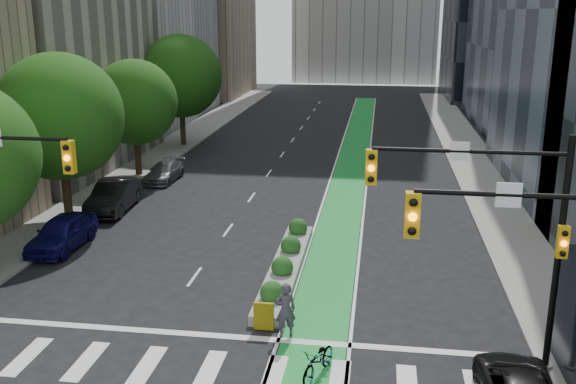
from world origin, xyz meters
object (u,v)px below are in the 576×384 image
(median_planter, at_px, (286,264))
(pedestrian_far, at_px, (573,281))
(parked_car_left_far, at_px, (164,172))
(cyclist, at_px, (285,310))
(parked_car_left_near, at_px, (62,232))
(bicycle, at_px, (319,361))
(parked_car_left_mid, at_px, (114,196))

(median_planter, distance_m, pedestrian_far, 11.18)
(parked_car_left_far, bearing_deg, cyclist, -59.09)
(median_planter, relative_size, parked_car_left_near, 2.24)
(median_planter, xyz_separation_m, pedestrian_far, (11.05, -1.59, 0.58))
(bicycle, distance_m, cyclist, 2.72)
(cyclist, relative_size, pedestrian_far, 1.21)
(bicycle, distance_m, parked_car_left_far, 24.98)
(pedestrian_far, bearing_deg, bicycle, 26.50)
(bicycle, distance_m, parked_car_left_near, 15.79)
(cyclist, xyz_separation_m, pedestrian_far, (10.25, 3.93, -0.02))
(cyclist, distance_m, pedestrian_far, 10.98)
(parked_car_left_far, bearing_deg, parked_car_left_mid, -93.63)
(median_planter, distance_m, bicycle, 8.12)
(parked_car_left_mid, height_order, parked_car_left_far, parked_car_left_mid)
(bicycle, height_order, cyclist, cyclist)
(parked_car_left_mid, relative_size, pedestrian_far, 3.17)
(parked_car_left_far, bearing_deg, median_planter, -52.43)
(median_planter, relative_size, bicycle, 5.18)
(cyclist, height_order, parked_car_left_far, cyclist)
(parked_car_left_near, height_order, parked_car_left_far, parked_car_left_near)
(median_planter, xyz_separation_m, parked_car_left_far, (-10.08, 13.95, 0.24))
(parked_car_left_near, bearing_deg, bicycle, -35.02)
(parked_car_left_mid, distance_m, parked_car_left_far, 6.66)
(parked_car_left_near, distance_m, pedestrian_far, 21.94)
(parked_car_left_far, bearing_deg, bicycle, -58.97)
(cyclist, relative_size, parked_car_left_far, 0.46)
(pedestrian_far, bearing_deg, parked_car_left_mid, -30.83)
(parked_car_left_far, bearing_deg, pedestrian_far, -34.61)
(median_planter, height_order, cyclist, cyclist)
(parked_car_left_near, distance_m, parked_car_left_far, 12.64)
(bicycle, relative_size, parked_car_left_near, 0.43)
(cyclist, height_order, parked_car_left_mid, cyclist)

